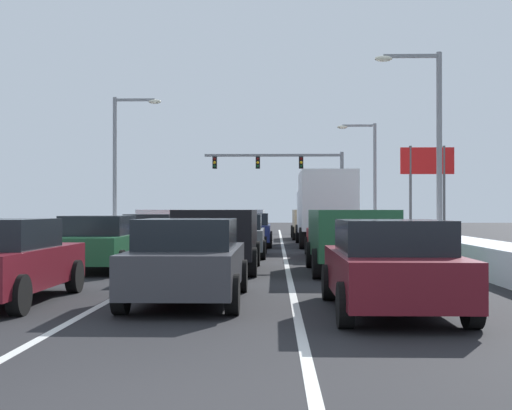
% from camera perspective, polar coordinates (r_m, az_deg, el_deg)
% --- Properties ---
extents(ground_plane, '(128.97, 128.97, 0.00)m').
position_cam_1_polar(ground_plane, '(25.64, -1.48, -4.12)').
color(ground_plane, black).
extents(lane_stripe_between_right_lane_and_center_lane, '(0.14, 54.56, 0.01)m').
position_cam_1_polar(lane_stripe_between_right_lane_and_center_lane, '(30.55, 2.21, -3.51)').
color(lane_stripe_between_right_lane_and_center_lane, silver).
rests_on(lane_stripe_between_right_lane_and_center_lane, ground).
extents(lane_stripe_between_center_lane_and_left_lane, '(0.14, 54.56, 0.01)m').
position_cam_1_polar(lane_stripe_between_center_lane_and_left_lane, '(30.70, -4.16, -3.49)').
color(lane_stripe_between_center_lane_and_left_lane, silver).
rests_on(lane_stripe_between_center_lane_and_left_lane, ground).
extents(snow_bank_right_shoulder, '(1.48, 54.56, 0.79)m').
position_cam_1_polar(snow_bank_right_shoulder, '(31.05, 12.05, -2.73)').
color(snow_bank_right_shoulder, white).
rests_on(snow_bank_right_shoulder, ground).
extents(snow_bank_left_shoulder, '(1.25, 54.56, 0.73)m').
position_cam_1_polar(snow_bank_left_shoulder, '(31.66, -13.76, -2.73)').
color(snow_bank_left_shoulder, white).
rests_on(snow_bank_left_shoulder, ground).
extents(sedan_maroon_right_lane_nearest, '(2.00, 4.50, 1.51)m').
position_cam_1_polar(sedan_maroon_right_lane_nearest, '(11.66, 10.86, -4.86)').
color(sedan_maroon_right_lane_nearest, maroon).
rests_on(sedan_maroon_right_lane_nearest, ground).
extents(suv_green_right_lane_second, '(2.16, 4.90, 1.67)m').
position_cam_1_polar(suv_green_right_lane_second, '(18.81, 7.60, -2.38)').
color(suv_green_right_lane_second, '#1E5633').
rests_on(suv_green_right_lane_second, ground).
extents(sedan_red_right_lane_third, '(2.00, 4.50, 1.51)m').
position_cam_1_polar(sedan_red_right_lane_third, '(24.71, 6.45, -2.49)').
color(sedan_red_right_lane_third, maroon).
rests_on(sedan_red_right_lane_third, ground).
extents(box_truck_right_lane_fourth, '(2.53, 7.20, 3.36)m').
position_cam_1_polar(box_truck_right_lane_fourth, '(32.40, 5.61, 0.03)').
color(box_truck_right_lane_fourth, silver).
rests_on(box_truck_right_lane_fourth, ground).
extents(suv_tan_right_lane_fifth, '(2.16, 4.90, 1.67)m').
position_cam_1_polar(suv_tan_right_lane_fifth, '(40.21, 4.43, -1.31)').
color(suv_tan_right_lane_fifth, '#937F60').
rests_on(suv_tan_right_lane_fifth, ground).
extents(sedan_charcoal_center_lane_nearest, '(2.00, 4.50, 1.51)m').
position_cam_1_polar(sedan_charcoal_center_lane_nearest, '(12.80, -5.51, -4.46)').
color(sedan_charcoal_center_lane_nearest, '#38383D').
rests_on(sedan_charcoal_center_lane_nearest, ground).
extents(suv_black_center_lane_second, '(2.16, 4.90, 1.67)m').
position_cam_1_polar(suv_black_center_lane_second, '(19.18, -3.03, -2.35)').
color(suv_black_center_lane_second, black).
rests_on(suv_black_center_lane_second, ground).
extents(sedan_gray_center_lane_third, '(2.00, 4.50, 1.51)m').
position_cam_1_polar(sedan_gray_center_lane_third, '(25.09, -1.45, -2.46)').
color(sedan_gray_center_lane_third, slate).
rests_on(sedan_gray_center_lane_third, ground).
extents(sedan_navy_center_lane_fourth, '(2.00, 4.50, 1.51)m').
position_cam_1_polar(sedan_navy_center_lane_fourth, '(31.86, -0.49, -2.01)').
color(sedan_navy_center_lane_fourth, navy).
rests_on(sedan_navy_center_lane_fourth, ground).
extents(suv_silver_center_lane_fifth, '(2.16, 4.90, 1.67)m').
position_cam_1_polar(suv_silver_center_lane_fifth, '(38.90, -0.80, -1.34)').
color(suv_silver_center_lane_fifth, '#B7BABF').
rests_on(suv_silver_center_lane_fifth, ground).
extents(sedan_maroon_left_lane_nearest, '(2.00, 4.50, 1.51)m').
position_cam_1_polar(sedan_maroon_left_lane_nearest, '(13.46, -20.00, -4.24)').
color(sedan_maroon_left_lane_nearest, maroon).
rests_on(sedan_maroon_left_lane_nearest, ground).
extents(sedan_green_left_lane_second, '(2.00, 4.50, 1.51)m').
position_cam_1_polar(sedan_green_left_lane_second, '(19.82, -12.55, -3.00)').
color(sedan_green_left_lane_second, '#1E5633').
rests_on(sedan_green_left_lane_second, ground).
extents(sedan_red_left_lane_third, '(2.00, 4.50, 1.51)m').
position_cam_1_polar(sedan_red_left_lane_third, '(26.03, -8.43, -2.38)').
color(sedan_red_left_lane_third, maroon).
rests_on(sedan_red_left_lane_third, ground).
extents(suv_white_left_lane_fourth, '(2.16, 4.90, 1.67)m').
position_cam_1_polar(suv_white_left_lane_fourth, '(31.82, -7.16, -1.56)').
color(suv_white_left_lane_fourth, silver).
rests_on(suv_white_left_lane_fourth, ground).
extents(sedan_tan_left_lane_fifth, '(2.00, 4.50, 1.51)m').
position_cam_1_polar(sedan_tan_left_lane_fifth, '(38.77, -5.12, -1.72)').
color(sedan_tan_left_lane_fifth, '#937F60').
rests_on(sedan_tan_left_lane_fifth, ground).
extents(traffic_light_gantry, '(10.94, 0.47, 6.20)m').
position_cam_1_polar(traffic_light_gantry, '(55.40, 3.02, 2.80)').
color(traffic_light_gantry, slate).
rests_on(traffic_light_gantry, ground).
extents(street_lamp_right_near, '(2.66, 0.36, 7.93)m').
position_cam_1_polar(street_lamp_right_near, '(28.86, 13.90, 5.78)').
color(street_lamp_right_near, gray).
rests_on(street_lamp_right_near, ground).
extents(street_lamp_right_mid, '(2.66, 0.36, 7.53)m').
position_cam_1_polar(street_lamp_right_mid, '(48.38, 9.15, 3.04)').
color(street_lamp_right_mid, gray).
rests_on(street_lamp_right_mid, ground).
extents(street_lamp_left_mid, '(2.66, 0.36, 7.84)m').
position_cam_1_polar(street_lamp_left_mid, '(39.33, -10.83, 4.07)').
color(street_lamp_left_mid, gray).
rests_on(street_lamp_left_mid, ground).
extents(roadside_sign_right, '(3.20, 0.16, 5.50)m').
position_cam_1_polar(roadside_sign_right, '(43.37, 13.69, 2.73)').
color(roadside_sign_right, '#59595B').
rests_on(roadside_sign_right, ground).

